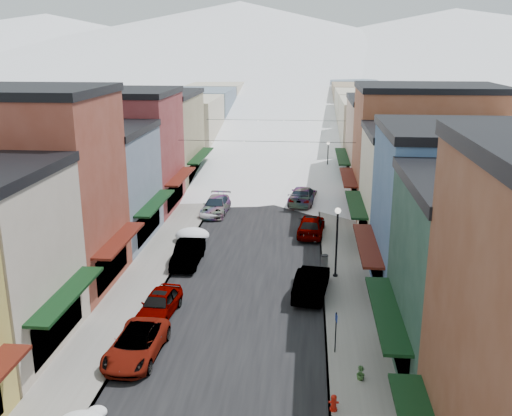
% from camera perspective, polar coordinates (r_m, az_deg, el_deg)
% --- Properties ---
extents(road, '(10.00, 160.00, 0.01)m').
position_cam_1_polar(road, '(73.58, 2.12, 4.49)').
color(road, black).
rests_on(road, ground).
extents(sidewalk_left, '(3.20, 160.00, 0.15)m').
position_cam_1_polar(sidewalk_left, '(74.21, -2.99, 4.63)').
color(sidewalk_left, gray).
rests_on(sidewalk_left, ground).
extents(sidewalk_right, '(3.20, 160.00, 0.15)m').
position_cam_1_polar(sidewalk_right, '(73.52, 7.28, 4.41)').
color(sidewalk_right, gray).
rests_on(sidewalk_right, ground).
extents(curb_left, '(0.10, 160.00, 0.15)m').
position_cam_1_polar(curb_left, '(74.00, -1.80, 4.61)').
color(curb_left, slate).
rests_on(curb_left, ground).
extents(curb_right, '(0.10, 160.00, 0.15)m').
position_cam_1_polar(curb_right, '(73.48, 6.07, 4.45)').
color(curb_right, slate).
rests_on(curb_right, ground).
extents(bldg_l_brick_near, '(12.30, 8.20, 12.50)m').
position_cam_1_polar(bldg_l_brick_near, '(37.89, -22.53, 1.69)').
color(bldg_l_brick_near, brown).
rests_on(bldg_l_brick_near, ground).
extents(bldg_l_grayblue, '(11.30, 9.20, 9.00)m').
position_cam_1_polar(bldg_l_grayblue, '(45.56, -16.90, 2.25)').
color(bldg_l_grayblue, slate).
rests_on(bldg_l_grayblue, ground).
extents(bldg_l_brick_far, '(13.30, 9.20, 11.00)m').
position_cam_1_polar(bldg_l_brick_far, '(53.93, -14.48, 5.61)').
color(bldg_l_brick_far, maroon).
rests_on(bldg_l_brick_far, ground).
extents(bldg_l_tan, '(11.30, 11.20, 10.00)m').
position_cam_1_polar(bldg_l_tan, '(63.11, -10.59, 6.87)').
color(bldg_l_tan, '#8C7F5C').
rests_on(bldg_l_tan, ground).
extents(bldg_r_blue, '(11.30, 9.20, 10.50)m').
position_cam_1_polar(bldg_r_blue, '(35.60, 20.23, -0.62)').
color(bldg_r_blue, '#3B5C86').
rests_on(bldg_r_blue, ground).
extents(bldg_r_cream, '(12.30, 9.20, 9.00)m').
position_cam_1_polar(bldg_r_cream, '(44.34, 17.90, 1.79)').
color(bldg_r_cream, beige).
rests_on(bldg_r_cream, ground).
extents(bldg_r_brick_far, '(13.30, 9.20, 11.50)m').
position_cam_1_polar(bldg_r_brick_far, '(52.80, 16.52, 5.52)').
color(bldg_r_brick_far, brown).
rests_on(bldg_r_brick_far, ground).
extents(bldg_r_tan, '(11.30, 11.20, 9.50)m').
position_cam_1_polar(bldg_r_tan, '(62.50, 13.83, 6.36)').
color(bldg_r_tan, tan).
rests_on(bldg_r_tan, ground).
extents(distant_blocks, '(34.00, 55.00, 8.00)m').
position_cam_1_polar(distant_blocks, '(95.65, 2.92, 9.62)').
color(distant_blocks, gray).
rests_on(distant_blocks, ground).
extents(mountain_ridge, '(670.00, 340.00, 34.00)m').
position_cam_1_polar(mountain_ridge, '(290.06, 0.62, 16.10)').
color(mountain_ridge, silver).
rests_on(mountain_ridge, ground).
extents(overhead_cables, '(16.40, 15.04, 0.04)m').
position_cam_1_polar(overhead_cables, '(60.21, 1.52, 7.85)').
color(overhead_cables, black).
rests_on(overhead_cables, ground).
extents(car_white_suv, '(2.49, 5.10, 1.40)m').
position_cam_1_polar(car_white_suv, '(29.36, -11.89, -13.22)').
color(car_white_suv, white).
rests_on(car_white_suv, ground).
extents(car_silver_sedan, '(2.11, 4.47, 1.48)m').
position_cam_1_polar(car_silver_sedan, '(33.18, -9.64, -9.40)').
color(car_silver_sedan, gray).
rests_on(car_silver_sedan, ground).
extents(car_dark_hatch, '(1.69, 4.83, 1.59)m').
position_cam_1_polar(car_dark_hatch, '(40.24, -6.82, -4.51)').
color(car_dark_hatch, black).
rests_on(car_dark_hatch, ground).
extents(car_silver_wagon, '(2.34, 5.36, 1.53)m').
position_cam_1_polar(car_silver_wagon, '(51.72, -4.03, 0.26)').
color(car_silver_wagon, gray).
rests_on(car_silver_wagon, ground).
extents(car_green_sedan, '(2.42, 5.27, 1.67)m').
position_cam_1_polar(car_green_sedan, '(35.37, 5.58, -7.39)').
color(car_green_sedan, black).
rests_on(car_green_sedan, ground).
extents(car_gray_suv, '(2.44, 5.18, 1.71)m').
position_cam_1_polar(car_gray_suv, '(46.04, 5.54, -1.69)').
color(car_gray_suv, '#919499').
rests_on(car_gray_suv, ground).
extents(car_black_sedan, '(3.04, 6.03, 1.68)m').
position_cam_1_polar(car_black_sedan, '(54.94, 4.69, 1.27)').
color(car_black_sedan, black).
rests_on(car_black_sedan, ground).
extents(car_lane_silver, '(1.97, 4.05, 1.33)m').
position_cam_1_polar(car_lane_silver, '(72.76, 1.28, 4.89)').
color(car_lane_silver, '#97999F').
rests_on(car_lane_silver, ground).
extents(car_lane_white, '(2.21, 4.76, 1.32)m').
position_cam_1_polar(car_lane_white, '(84.56, 3.05, 6.47)').
color(car_lane_white, silver).
rests_on(car_lane_white, ground).
extents(fire_hydrant, '(0.43, 0.32, 0.73)m').
position_cam_1_polar(fire_hydrant, '(25.35, 7.78, -18.77)').
color(fire_hydrant, '#B11409').
rests_on(fire_hydrant, sidewalk_right).
extents(parking_sign, '(0.09, 0.29, 2.18)m').
position_cam_1_polar(parking_sign, '(28.87, 7.99, -11.90)').
color(parking_sign, black).
rests_on(parking_sign, sidewalk_right).
extents(trash_can, '(0.51, 0.51, 0.86)m').
position_cam_1_polar(trash_can, '(39.42, 6.86, -5.28)').
color(trash_can, slate).
rests_on(trash_can, sidewalk_right).
extents(streetlamp_near, '(0.39, 0.39, 4.69)m').
position_cam_1_polar(streetlamp_near, '(37.15, 8.10, -2.54)').
color(streetlamp_near, black).
rests_on(streetlamp_near, sidewalk_right).
extents(streetlamp_far, '(0.34, 0.34, 4.14)m').
position_cam_1_polar(streetlamp_far, '(64.95, 7.20, 5.27)').
color(streetlamp_far, black).
rests_on(streetlamp_far, sidewalk_right).
extents(planter_far, '(0.53, 0.53, 0.66)m').
position_cam_1_polar(planter_far, '(27.44, 10.42, -15.92)').
color(planter_far, '#355E2A').
rests_on(planter_far, sidewalk_right).
extents(snow_pile_mid, '(2.65, 2.83, 1.12)m').
position_cam_1_polar(snow_pile_mid, '(44.67, -6.34, -2.72)').
color(snow_pile_mid, white).
rests_on(snow_pile_mid, ground).
extents(snow_pile_far, '(2.12, 2.50, 0.90)m').
position_cam_1_polar(snow_pile_far, '(50.29, -4.50, -0.62)').
color(snow_pile_far, white).
rests_on(snow_pile_far, ground).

